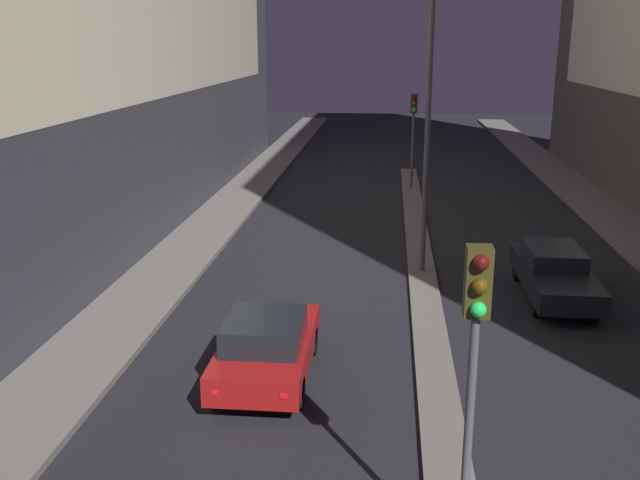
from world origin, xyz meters
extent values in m
cube|color=#66605B|center=(0.00, 17.50, 0.05)|extent=(0.84, 33.00, 0.11)
cylinder|color=#4C4C51|center=(0.00, 2.88, 1.91)|extent=(0.12, 0.12, 3.60)
cube|color=#3D3814|center=(0.00, 2.88, 4.16)|extent=(0.32, 0.28, 0.90)
sphere|color=#4C0F0F|center=(0.00, 2.70, 4.46)|extent=(0.20, 0.20, 0.20)
sphere|color=#4C380A|center=(0.00, 2.70, 4.16)|extent=(0.20, 0.20, 0.20)
sphere|color=#1EEA4C|center=(0.00, 2.70, 3.86)|extent=(0.20, 0.20, 0.20)
cylinder|color=#4C4C51|center=(0.00, 28.49, 1.91)|extent=(0.12, 0.12, 3.60)
cube|color=#3D3814|center=(0.00, 28.49, 4.16)|extent=(0.32, 0.28, 0.90)
sphere|color=#4C0F0F|center=(0.00, 28.31, 4.46)|extent=(0.20, 0.20, 0.20)
sphere|color=#4C380A|center=(0.00, 28.31, 4.16)|extent=(0.20, 0.20, 0.20)
sphere|color=#1EEA4C|center=(0.00, 28.31, 3.86)|extent=(0.20, 0.20, 0.20)
cylinder|color=#4C4C51|center=(0.00, 15.77, 4.82)|extent=(0.16, 0.16, 9.43)
cube|color=maroon|center=(-3.60, 8.31, 0.62)|extent=(1.86, 4.07, 0.60)
cube|color=black|center=(-3.60, 8.00, 1.20)|extent=(1.58, 1.83, 0.56)
cube|color=red|center=(-4.25, 6.27, 0.65)|extent=(0.14, 0.04, 0.10)
cube|color=red|center=(-2.95, 6.27, 0.65)|extent=(0.14, 0.04, 0.10)
cylinder|color=black|center=(-4.42, 9.57, 0.32)|extent=(0.22, 0.64, 0.64)
cylinder|color=black|center=(-2.78, 9.57, 0.32)|extent=(0.22, 0.64, 0.64)
cylinder|color=black|center=(-4.42, 7.05, 0.32)|extent=(0.22, 0.64, 0.64)
cylinder|color=black|center=(-2.78, 7.05, 0.32)|extent=(0.22, 0.64, 0.64)
cube|color=black|center=(3.60, 13.97, 0.61)|extent=(1.74, 4.77, 0.58)
cube|color=black|center=(3.60, 14.33, 1.14)|extent=(1.48, 2.14, 0.47)
cube|color=red|center=(2.99, 16.36, 0.64)|extent=(0.14, 0.04, 0.10)
cube|color=red|center=(4.21, 16.36, 0.64)|extent=(0.14, 0.04, 0.10)
cylinder|color=black|center=(2.84, 15.45, 0.32)|extent=(0.22, 0.64, 0.64)
cylinder|color=black|center=(4.36, 15.45, 0.32)|extent=(0.22, 0.64, 0.64)
cylinder|color=black|center=(2.84, 12.49, 0.32)|extent=(0.22, 0.64, 0.64)
cylinder|color=black|center=(4.36, 12.49, 0.32)|extent=(0.22, 0.64, 0.64)
camera|label=1|loc=(-1.14, -5.54, 7.01)|focal=40.00mm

